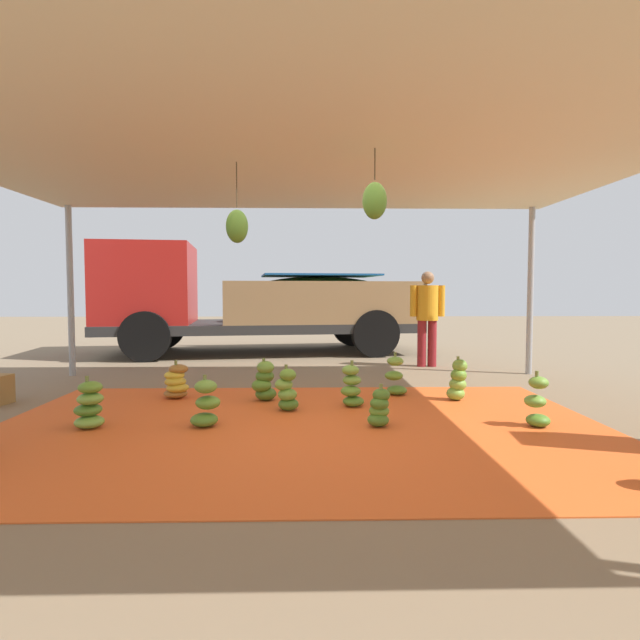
{
  "coord_description": "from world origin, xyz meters",
  "views": [
    {
      "loc": [
        0.09,
        -5.11,
        1.39
      ],
      "look_at": [
        0.27,
        2.57,
        0.95
      ],
      "focal_mm": 28.56,
      "sensor_mm": 36.0,
      "label": 1
    }
  ],
  "objects": [
    {
      "name": "banana_bunch_7",
      "position": [
        -0.96,
        0.06,
        0.23
      ],
      "size": [
        0.37,
        0.37,
        0.53
      ],
      "color": "#518428",
      "rests_on": "tarp_orange"
    },
    {
      "name": "ground_plane",
      "position": [
        0.0,
        3.0,
        0.0
      ],
      "size": [
        40.0,
        40.0,
        0.0
      ],
      "primitive_type": "plane",
      "color": "#7F6B51"
    },
    {
      "name": "tarp_orange",
      "position": [
        0.0,
        0.0,
        0.01
      ],
      "size": [
        6.3,
        4.22,
        0.01
      ],
      "primitive_type": "cube",
      "color": "#E05B23",
      "rests_on": "ground"
    },
    {
      "name": "banana_bunch_1",
      "position": [
        0.82,
        0.02,
        0.19
      ],
      "size": [
        0.31,
        0.31,
        0.44
      ],
      "color": "#477523",
      "rests_on": "tarp_orange"
    },
    {
      "name": "banana_bunch_3",
      "position": [
        1.98,
        1.23,
        0.25
      ],
      "size": [
        0.34,
        0.32,
        0.56
      ],
      "color": "#75A83D",
      "rests_on": "tarp_orange"
    },
    {
      "name": "worker_0",
      "position": [
        2.28,
        4.19,
        1.02
      ],
      "size": [
        0.64,
        0.39,
        1.75
      ],
      "color": "maroon",
      "rests_on": "ground"
    },
    {
      "name": "banana_bunch_4",
      "position": [
        -1.62,
        1.43,
        0.21
      ],
      "size": [
        0.41,
        0.41,
        0.49
      ],
      "color": "#996628",
      "rests_on": "tarp_orange"
    },
    {
      "name": "banana_bunch_11",
      "position": [
        -0.16,
        0.72,
        0.24
      ],
      "size": [
        0.34,
        0.3,
        0.54
      ],
      "color": "#477523",
      "rests_on": "tarp_orange"
    },
    {
      "name": "banana_bunch_10",
      "position": [
        -2.13,
        0.03,
        0.23
      ],
      "size": [
        0.4,
        0.4,
        0.53
      ],
      "color": "#75A83D",
      "rests_on": "tarp_orange"
    },
    {
      "name": "banana_bunch_2",
      "position": [
        2.43,
        -0.04,
        0.24
      ],
      "size": [
        0.31,
        0.31,
        0.57
      ],
      "color": "#518428",
      "rests_on": "tarp_orange"
    },
    {
      "name": "cargo_truck_main",
      "position": [
        -1.26,
        6.36,
        1.2
      ],
      "size": [
        7.14,
        3.35,
        2.4
      ],
      "color": "#2D2D2D",
      "rests_on": "ground"
    },
    {
      "name": "tent_canopy",
      "position": [
        0.0,
        -0.08,
        2.76
      ],
      "size": [
        8.0,
        7.0,
        2.84
      ],
      "color": "#9EA0A5",
      "rests_on": "ground"
    },
    {
      "name": "banana_bunch_6",
      "position": [
        0.61,
        0.92,
        0.24
      ],
      "size": [
        0.37,
        0.34,
        0.55
      ],
      "color": "#518428",
      "rests_on": "tarp_orange"
    },
    {
      "name": "banana_bunch_9",
      "position": [
        -0.46,
        1.26,
        0.25
      ],
      "size": [
        0.38,
        0.37,
        0.54
      ],
      "color": "#477523",
      "rests_on": "tarp_orange"
    },
    {
      "name": "banana_bunch_5",
      "position": [
        1.25,
        1.59,
        0.24
      ],
      "size": [
        0.3,
        0.3,
        0.57
      ],
      "color": "#518428",
      "rests_on": "tarp_orange"
    }
  ]
}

